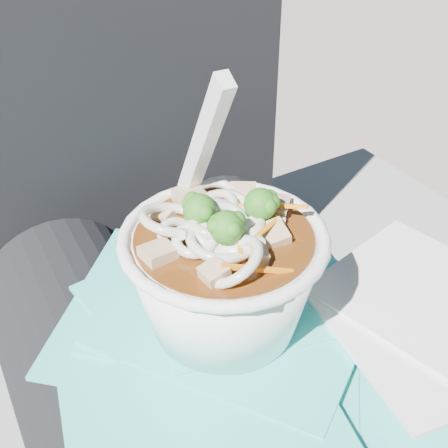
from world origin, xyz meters
name	(u,v)px	position (x,y,z in m)	size (l,w,h in m)	color
lap	(238,408)	(0.00, 0.00, 0.54)	(0.34, 0.48, 0.16)	black
person_body	(192,321)	(0.00, 0.09, 0.56)	(0.34, 0.94, 1.01)	black
plastic_bag	(236,343)	(-0.01, -0.01, 0.63)	(0.35, 0.37, 0.02)	#2EC1B7
napkins	(429,314)	(0.13, -0.06, 0.64)	(0.18, 0.20, 0.01)	white
udon_bowl	(223,267)	(-0.01, 0.01, 0.69)	(0.15, 0.15, 0.20)	white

